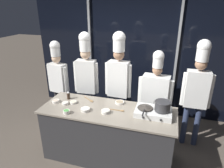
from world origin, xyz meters
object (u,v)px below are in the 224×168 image
stock_pot (163,106)px  prep_bowl_chicken (56,101)px  prep_bowl_noodles (73,102)px  chef_apprentice (197,86)px  squeeze_bottle_soy (68,95)px  chef_line (119,76)px  portable_stove (153,112)px  chef_sous (86,73)px  prep_bowl_onion (65,103)px  prep_bowl_scallions (66,112)px  serving_spoon_solid (90,100)px  frying_pan (145,107)px  serving_spoon_slotted (120,110)px  prep_bowl_rice (85,109)px  chef_head (58,76)px  prep_bowl_mushrooms (120,102)px  prep_bowl_bean_sprouts (106,111)px  chef_pastry (155,93)px

stock_pot → prep_bowl_chicken: stock_pot is taller
prep_bowl_noodles → chef_apprentice: bearing=20.0°
squeeze_bottle_soy → chef_line: (0.77, 0.57, 0.25)m
portable_stove → stock_pot: 0.18m
chef_sous → chef_apprentice: size_ratio=1.02×
prep_bowl_onion → squeeze_bottle_soy: bearing=101.2°
prep_bowl_scallions → chef_apprentice: bearing=28.8°
serving_spoon_solid → chef_apprentice: size_ratio=0.12×
prep_bowl_noodles → portable_stove: bearing=0.6°
squeeze_bottle_soy → chef_apprentice: (2.16, 0.61, 0.19)m
frying_pan → serving_spoon_slotted: frying_pan is taller
prep_bowl_rice → chef_head: 1.37m
chef_sous → chef_line: bearing=173.0°
frying_pan → prep_bowl_rice: 0.94m
chef_sous → prep_bowl_chicken: bearing=66.9°
chef_line → chef_apprentice: chef_line is taller
portable_stove → serving_spoon_solid: bearing=171.8°
prep_bowl_scallions → prep_bowl_mushrooms: (0.71, 0.56, -0.01)m
chef_line → chef_sous: bearing=1.2°
chef_sous → portable_stove: bearing=148.5°
prep_bowl_bean_sprouts → prep_bowl_onion: size_ratio=1.22×
prep_bowl_bean_sprouts → chef_head: (-1.35, 0.88, 0.13)m
prep_bowl_scallions → prep_bowl_rice: bearing=33.5°
serving_spoon_slotted → squeeze_bottle_soy: bearing=171.7°
prep_bowl_bean_sprouts → chef_pastry: chef_pastry is taller
squeeze_bottle_soy → chef_head: 0.83m
frying_pan → prep_bowl_rice: (-0.92, -0.19, -0.09)m
frying_pan → serving_spoon_solid: 1.00m
stock_pot → prep_bowl_mushrooms: size_ratio=1.69×
stock_pot → prep_bowl_scallions: bearing=-165.9°
prep_bowl_onion → chef_line: bearing=46.5°
chef_line → stock_pot: bearing=145.1°
stock_pot → prep_bowl_scallions: 1.47m
portable_stove → chef_sous: bearing=153.4°
prep_bowl_rice → chef_apprentice: size_ratio=0.07×
chef_apprentice → squeeze_bottle_soy: bearing=15.0°
serving_spoon_solid → chef_head: 1.11m
chef_apprentice → serving_spoon_slotted: bearing=31.9°
squeeze_bottle_soy → prep_bowl_scallions: 0.51m
prep_bowl_scallions → chef_line: 1.21m
prep_bowl_bean_sprouts → frying_pan: bearing=15.2°
prep_bowl_bean_sprouts → prep_bowl_rice: 0.34m
prep_bowl_rice → chef_pastry: (1.01, 0.88, 0.03)m
chef_apprentice → prep_bowl_mushrooms: bearing=21.6°
prep_bowl_mushrooms → serving_spoon_slotted: size_ratio=0.65×
chef_line → frying_pan: bearing=135.0°
serving_spoon_slotted → chef_head: size_ratio=0.13×
prep_bowl_mushrooms → chef_head: chef_head is taller
chef_pastry → squeeze_bottle_soy: bearing=26.2°
prep_bowl_chicken → chef_sous: 0.86m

